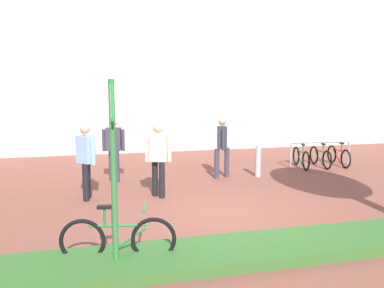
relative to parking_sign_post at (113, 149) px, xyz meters
The scene contains 11 objects.
ground_plane 3.37m from the parking_sign_post, 41.11° to the left, with size 60.00×60.00×0.00m, color brown.
building_facade 11.34m from the parking_sign_post, 78.34° to the left, with size 28.00×1.20×10.00m, color silver.
planter_strip 2.35m from the parking_sign_post, ahead, with size 7.00×1.10×0.16m, color #336028.
parking_sign_post is the anchor object (origin of this frame).
bike_at_sign 1.38m from the parking_sign_post, 78.69° to the left, with size 1.66×0.46×0.86m.
bike_rack_cluster 9.09m from the parking_sign_post, 40.41° to the left, with size 2.11×1.57×0.83m.
bollard_steel 6.65m from the parking_sign_post, 49.09° to the left, with size 0.16×0.16×0.90m, color #ADADB2.
person_suited_navy 6.03m from the parking_sign_post, 57.47° to the left, with size 0.48×0.60×1.72m.
person_suited_dark 5.44m from the parking_sign_post, 87.47° to the left, with size 0.60×0.39×1.72m.
person_shirt_blue 3.78m from the parking_sign_post, 71.78° to the left, with size 0.59×0.35×1.72m.
person_casual_tan 3.81m from the parking_sign_post, 96.95° to the left, with size 0.44×0.49×1.72m.
Camera 1 is at (-2.40, -7.09, 2.48)m, focal length 36.12 mm.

